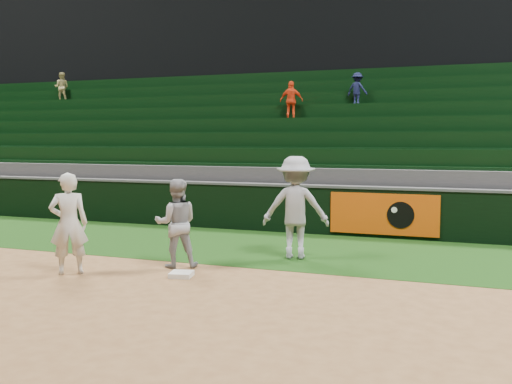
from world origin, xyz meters
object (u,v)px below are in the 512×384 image
base_coach (296,208)px  baserunner (176,223)px  first_base (181,274)px  first_baseman (69,224)px

base_coach → baserunner: bearing=26.3°
first_base → baserunner: baserunner is taller
baserunner → base_coach: size_ratio=0.81×
first_base → base_coach: size_ratio=0.18×
first_baseman → base_coach: (3.43, 2.65, 0.13)m
first_baseman → baserunner: bearing=-179.0°
first_base → base_coach: base_coach is taller
baserunner → base_coach: base_coach is taller
first_base → base_coach: (1.45, 2.17, 1.00)m
first_baseman → base_coach: 4.34m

